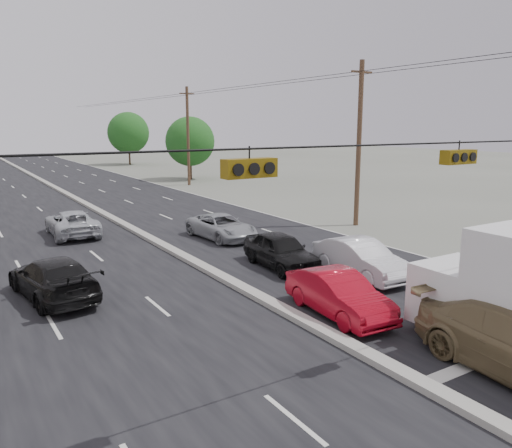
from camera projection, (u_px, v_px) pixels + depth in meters
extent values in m
plane|color=#606356|center=(403.00, 378.00, 12.49)|extent=(200.00, 200.00, 0.00)
cube|color=black|center=(93.00, 209.00, 37.40)|extent=(20.00, 160.00, 0.02)
cube|color=gray|center=(93.00, 208.00, 37.38)|extent=(0.50, 160.00, 0.20)
cylinder|color=#422D1E|center=(359.00, 145.00, 30.48)|extent=(0.30, 0.30, 10.00)
cube|color=#422D1E|center=(362.00, 72.00, 29.64)|extent=(1.60, 0.12, 0.12)
cylinder|color=#422D1E|center=(188.00, 137.00, 51.24)|extent=(0.30, 0.30, 10.00)
cube|color=#422D1E|center=(187.00, 94.00, 50.40)|extent=(1.60, 0.12, 0.12)
cylinder|color=black|center=(418.00, 144.00, 11.35)|extent=(25.00, 0.04, 0.04)
cube|color=#72590C|center=(249.00, 168.00, 9.07)|extent=(1.05, 0.30, 0.35)
cube|color=#72590C|center=(458.00, 157.00, 12.20)|extent=(1.05, 0.30, 0.35)
cylinder|color=#382619|center=(191.00, 168.00, 57.43)|extent=(0.28, 0.28, 2.52)
sphere|color=#154F19|center=(190.00, 141.00, 56.83)|extent=(5.60, 5.60, 5.60)
cylinder|color=#382619|center=(130.00, 155.00, 78.68)|extent=(0.28, 0.28, 2.88)
sphere|color=#154F19|center=(128.00, 133.00, 77.99)|extent=(6.40, 6.40, 6.40)
cube|color=silver|center=(458.00, 293.00, 15.00)|extent=(2.41, 1.91, 1.79)
cylinder|color=black|center=(440.00, 328.00, 14.41)|extent=(0.31, 0.90, 0.90)
cylinder|color=black|center=(484.00, 314.00, 15.49)|extent=(0.31, 0.90, 0.90)
imported|color=#A70A1A|center=(339.00, 295.00, 16.43)|extent=(1.89, 4.51, 1.45)
imported|color=black|center=(281.00, 251.00, 21.91)|extent=(2.18, 4.66, 1.54)
imported|color=silver|center=(360.00, 259.00, 20.60)|extent=(1.91, 4.78, 1.54)
imported|color=#95989C|center=(221.00, 227.00, 27.56)|extent=(2.58, 4.97, 1.34)
imported|color=black|center=(53.00, 278.00, 18.07)|extent=(2.76, 5.40, 1.50)
imported|color=#B0B4B8|center=(72.00, 223.00, 28.28)|extent=(2.58, 5.27, 1.44)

